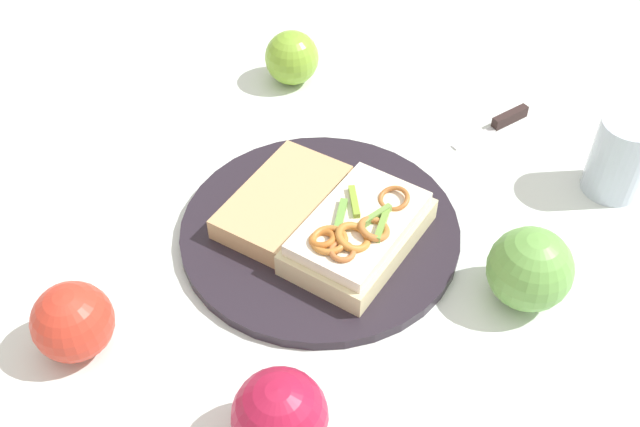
% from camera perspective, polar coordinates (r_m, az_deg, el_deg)
% --- Properties ---
extents(ground_plane, '(2.00, 2.00, 0.00)m').
position_cam_1_polar(ground_plane, '(0.80, -0.00, -1.61)').
color(ground_plane, silver).
rests_on(ground_plane, ground).
extents(plate, '(0.30, 0.30, 0.01)m').
position_cam_1_polar(plate, '(0.80, -0.00, -1.31)').
color(plate, '#27202A').
rests_on(plate, ground_plane).
extents(sandwich, '(0.13, 0.18, 0.05)m').
position_cam_1_polar(sandwich, '(0.76, 2.96, -1.44)').
color(sandwich, beige).
rests_on(sandwich, plate).
extents(bread_slice_side, '(0.13, 0.17, 0.02)m').
position_cam_1_polar(bread_slice_side, '(0.80, -2.84, 0.94)').
color(bread_slice_side, tan).
rests_on(bread_slice_side, plate).
extents(apple_0, '(0.09, 0.09, 0.08)m').
position_cam_1_polar(apple_0, '(0.74, 15.69, -4.10)').
color(apple_0, '#6AAA4B').
rests_on(apple_0, ground_plane).
extents(apple_1, '(0.10, 0.10, 0.08)m').
position_cam_1_polar(apple_1, '(0.63, -3.08, -15.15)').
color(apple_1, '#AB1839').
rests_on(apple_1, ground_plane).
extents(apple_3, '(0.09, 0.09, 0.07)m').
position_cam_1_polar(apple_3, '(1.00, -2.16, 11.77)').
color(apple_3, '#81B233').
rests_on(apple_3, ground_plane).
extents(apple_4, '(0.10, 0.10, 0.07)m').
position_cam_1_polar(apple_4, '(0.72, -18.31, -7.84)').
color(apple_4, red).
rests_on(apple_4, ground_plane).
extents(drinking_glass, '(0.06, 0.06, 0.09)m').
position_cam_1_polar(drinking_glass, '(0.89, 21.92, 4.03)').
color(drinking_glass, silver).
rests_on(drinking_glass, ground_plane).
extents(knife, '(0.03, 0.12, 0.01)m').
position_cam_1_polar(knife, '(0.96, 13.67, 6.81)').
color(knife, silver).
rests_on(knife, ground_plane).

